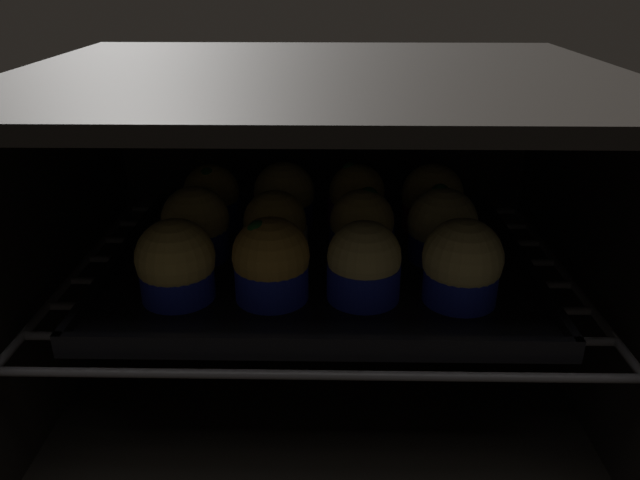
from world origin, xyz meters
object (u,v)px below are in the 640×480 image
object	(u,v)px
muffin_row2_col0	(212,199)
muffin_row1_col2	(362,228)
muffin_row0_col1	(271,263)
muffin_row2_col3	(432,200)
muffin_row2_col1	(284,199)
muffin_row2_col2	(357,200)
muffin_row0_col0	(176,264)
muffin_row1_col1	(275,229)
muffin_row0_col2	(364,265)
muffin_row1_col0	(196,227)
muffin_row1_col3	(442,228)
muffin_row0_col3	(462,265)
baking_tray	(320,262)

from	to	relation	value
muffin_row2_col0	muffin_row1_col2	bearing A→B (deg)	-25.73
muffin_row0_col1	muffin_row2_col3	xyz separation A→B (cm)	(17.85, 17.85, -0.18)
muffin_row2_col1	muffin_row2_col2	xyz separation A→B (cm)	(8.77, -0.01, -0.04)
muffin_row0_col0	muffin_row2_col0	size ratio (longest dim) A/B	1.02
muffin_row0_col1	muffin_row2_col1	world-z (taller)	same
muffin_row0_col0	muffin_row1_col1	world-z (taller)	muffin_row0_col0
muffin_row2_col0	muffin_row2_col2	size ratio (longest dim) A/B	0.96
muffin_row2_col0	muffin_row2_col3	bearing A→B (deg)	0.22
muffin_row0_col2	muffin_row1_col0	world-z (taller)	muffin_row1_col0
muffin_row2_col1	muffin_row2_col2	size ratio (longest dim) A/B	1.00
muffin_row1_col0	muffin_row1_col3	xyz separation A→B (cm)	(26.63, 0.11, -0.02)
muffin_row0_col1	muffin_row0_col3	world-z (taller)	same
muffin_row0_col1	muffin_row2_col1	size ratio (longest dim) A/B	1.00
muffin_row0_col2	muffin_row0_col1	bearing A→B (deg)	-178.61
muffin_row0_col0	muffin_row0_col2	world-z (taller)	muffin_row0_col0
baking_tray	muffin_row2_col1	size ratio (longest dim) A/B	5.45
muffin_row0_col1	muffin_row0_col2	bearing A→B (deg)	1.39
muffin_row0_col0	muffin_row2_col3	bearing A→B (deg)	33.77
muffin_row0_col1	muffin_row1_col0	xyz separation A→B (cm)	(-8.99, 9.04, -0.15)
muffin_row1_col2	baking_tray	bearing A→B (deg)	-177.21
muffin_row0_col1	muffin_row2_col0	world-z (taller)	muffin_row0_col1
muffin_row0_col1	muffin_row0_col3	distance (cm)	17.96
baking_tray	muffin_row2_col3	distance (cm)	16.59
muffin_row0_col0	muffin_row1_col2	distance (cm)	20.25
muffin_row0_col2	muffin_row1_col2	world-z (taller)	muffin_row1_col2
muffin_row0_col2	muffin_row1_col3	world-z (taller)	muffin_row1_col3
muffin_row1_col0	muffin_row2_col3	world-z (taller)	same
muffin_row0_col1	muffin_row0_col2	world-z (taller)	muffin_row0_col1
muffin_row2_col0	muffin_row1_col0	bearing A→B (deg)	-90.87
muffin_row2_col0	muffin_row0_col2	bearing A→B (deg)	-44.79
muffin_row2_col2	muffin_row0_col0	bearing A→B (deg)	-134.77
muffin_row0_col0	muffin_row2_col2	distance (cm)	25.21
baking_tray	muffin_row2_col0	bearing A→B (deg)	146.49
baking_tray	muffin_row2_col0	size ratio (longest dim) A/B	5.69
baking_tray	muffin_row1_col2	world-z (taller)	muffin_row1_col2
muffin_row0_col2	muffin_row2_col1	bearing A→B (deg)	116.66
muffin_row0_col3	muffin_row1_col1	size ratio (longest dim) A/B	1.07
muffin_row1_col2	muffin_row0_col0	bearing A→B (deg)	-152.83
muffin_row0_col1	muffin_row0_col2	xyz separation A→B (cm)	(8.80, 0.21, -0.26)
muffin_row1_col2	muffin_row2_col0	size ratio (longest dim) A/B	1.01
baking_tray	muffin_row0_col3	distance (cm)	16.80
muffin_row0_col1	muffin_row1_col1	world-z (taller)	muffin_row0_col1
muffin_row0_col2	muffin_row1_col1	distance (cm)	12.62
baking_tray	muffin_row1_col3	size ratio (longest dim) A/B	5.44
baking_tray	muffin_row0_col0	bearing A→B (deg)	-146.20
muffin_row0_col0	muffin_row0_col3	bearing A→B (deg)	-0.13
muffin_row1_col0	muffin_row2_col1	distance (cm)	12.54
muffin_row0_col2	muffin_row1_col2	size ratio (longest dim) A/B	0.99
muffin_row1_col0	muffin_row2_col2	size ratio (longest dim) A/B	0.99
muffin_row0_col2	muffin_row2_col2	distance (cm)	17.57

